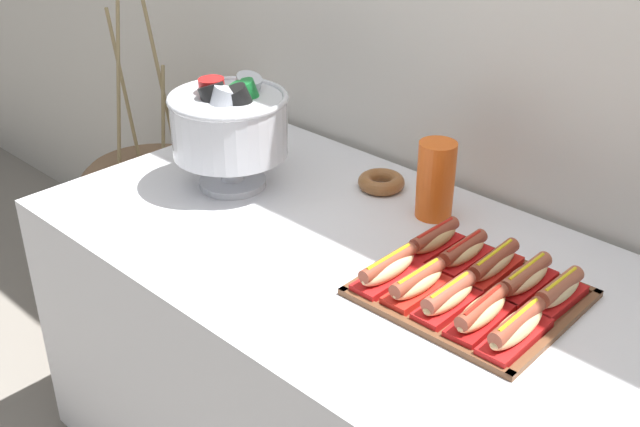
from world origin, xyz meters
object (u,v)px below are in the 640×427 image
floor_vase (157,242)px  punch_bowl (230,123)px  hot_dog_4 (516,329)px  hot_dog_8 (525,279)px  serving_tray (470,294)px  cup_stack (436,180)px  hot_dog_0 (388,270)px  hot_dog_6 (463,253)px  hot_dog_3 (481,313)px  donut (381,182)px  hot_dog_1 (417,284)px  hot_dog_9 (559,292)px  hot_dog_2 (448,298)px  buffet_table (355,377)px  hot_dog_7 (493,265)px  hot_dog_5 (434,240)px

floor_vase → punch_bowl: floor_vase is taller
hot_dog_4 → hot_dog_8: (-0.08, 0.16, -0.00)m
serving_tray → cup_stack: cup_stack is taller
hot_dog_0 → hot_dog_6: bearing=67.1°
floor_vase → hot_dog_6: floor_vase is taller
hot_dog_3 → donut: bearing=147.8°
hot_dog_4 → donut: 0.69m
cup_stack → hot_dog_4: bearing=-36.2°
hot_dog_3 → hot_dog_6: hot_dog_3 is taller
floor_vase → serving_tray: size_ratio=2.77×
hot_dog_8 → hot_dog_4: bearing=-64.0°
serving_tray → hot_dog_1: (-0.07, -0.08, 0.03)m
hot_dog_0 → hot_dog_9: 0.34m
hot_dog_2 → floor_vase: bearing=170.2°
hot_dog_4 → hot_dog_8: size_ratio=1.08×
donut → floor_vase: bearing=-174.2°
hot_dog_0 → cup_stack: size_ratio=0.90×
punch_bowl → hot_dog_1: bearing=-6.9°
buffet_table → hot_dog_0: hot_dog_0 is taller
hot_dog_2 → donut: size_ratio=1.36×
hot_dog_0 → hot_dog_1: 0.08m
buffet_table → hot_dog_9: 0.60m
hot_dog_0 → hot_dog_4: size_ratio=0.95×
buffet_table → floor_vase: (-1.10, 0.18, -0.13)m
hot_dog_2 → hot_dog_8: 0.18m
hot_dog_7 → punch_bowl: size_ratio=0.58×
hot_dog_5 → hot_dog_9: size_ratio=1.03×
hot_dog_1 → cup_stack: bearing=121.5°
hot_dog_9 → cup_stack: bearing=161.3°
hot_dog_2 → hot_dog_8: (0.07, 0.17, -0.00)m
hot_dog_0 → hot_dog_4: 0.30m
cup_stack → hot_dog_5: bearing=-53.1°
donut → hot_dog_5: bearing=-30.2°
hot_dog_0 → cup_stack: 0.34m
hot_dog_7 → cup_stack: 0.30m
hot_dog_6 → cup_stack: size_ratio=0.81×
buffet_table → hot_dog_0: size_ratio=9.09×
hot_dog_0 → cup_stack: (-0.11, 0.31, 0.06)m
hot_dog_4 → floor_vase: bearing=171.3°
hot_dog_1 → hot_dog_3: (0.15, 0.00, 0.00)m
punch_bowl → cup_stack: 0.54m
hot_dog_5 → hot_dog_8: 0.23m
hot_dog_6 → hot_dog_3: bearing=-46.2°
serving_tray → hot_dog_6: bearing=133.8°
hot_dog_3 → hot_dog_0: bearing=-178.4°
hot_dog_5 → hot_dog_6: hot_dog_5 is taller
hot_dog_6 → cup_stack: 0.24m
hot_dog_2 → hot_dog_9: bearing=49.3°
hot_dog_1 → hot_dog_4: bearing=1.6°
buffet_table → punch_bowl: (-0.45, 0.02, 0.54)m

